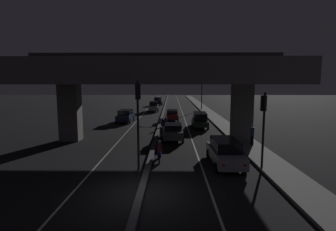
% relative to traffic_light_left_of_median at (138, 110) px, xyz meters
% --- Properties ---
extents(ground_plane, '(200.00, 200.00, 0.00)m').
position_rel_traffic_light_left_of_median_xyz_m(ground_plane, '(0.57, -3.56, -3.77)').
color(ground_plane, black).
extents(lane_line_left_inner, '(0.12, 126.00, 0.00)m').
position_rel_traffic_light_left_of_median_xyz_m(lane_line_left_inner, '(-2.87, 31.44, -3.77)').
color(lane_line_left_inner, beige).
rests_on(lane_line_left_inner, ground_plane).
extents(lane_line_right_inner, '(0.12, 126.00, 0.00)m').
position_rel_traffic_light_left_of_median_xyz_m(lane_line_right_inner, '(4.02, 31.44, -3.77)').
color(lane_line_right_inner, beige).
rests_on(lane_line_right_inner, ground_plane).
extents(median_divider, '(0.35, 126.00, 0.23)m').
position_rel_traffic_light_left_of_median_xyz_m(median_divider, '(0.57, 31.44, -3.66)').
color(median_divider, '#4C4C51').
rests_on(median_divider, ground_plane).
extents(sidewalk_right, '(2.22, 126.00, 0.17)m').
position_rel_traffic_light_left_of_median_xyz_m(sidewalk_right, '(8.70, 24.44, -3.69)').
color(sidewalk_right, gray).
rests_on(sidewalk_right, ground_plane).
extents(elevated_overpass, '(22.97, 12.76, 8.11)m').
position_rel_traffic_light_left_of_median_xyz_m(elevated_overpass, '(0.57, 8.28, 2.34)').
color(elevated_overpass, slate).
rests_on(elevated_overpass, ground_plane).
extents(traffic_light_left_of_median, '(0.30, 0.49, 5.56)m').
position_rel_traffic_light_left_of_median_xyz_m(traffic_light_left_of_median, '(0.00, 0.00, 0.00)').
color(traffic_light_left_of_median, black).
rests_on(traffic_light_left_of_median, ground_plane).
extents(traffic_light_right_of_median, '(0.30, 0.49, 4.85)m').
position_rel_traffic_light_left_of_median_xyz_m(traffic_light_right_of_median, '(7.68, 0.01, -0.46)').
color(traffic_light_right_of_median, black).
rests_on(traffic_light_right_of_median, ground_plane).
extents(street_lamp, '(2.09, 0.32, 7.10)m').
position_rel_traffic_light_left_of_median_xyz_m(street_lamp, '(7.63, 35.10, 0.47)').
color(street_lamp, '#2D2D30').
rests_on(street_lamp, ground_plane).
extents(car_silver_lead, '(2.01, 4.84, 1.71)m').
position_rel_traffic_light_left_of_median_xyz_m(car_silver_lead, '(5.63, 1.06, -2.89)').
color(car_silver_lead, gray).
rests_on(car_silver_lead, ground_plane).
extents(car_grey_second, '(2.00, 4.78, 1.52)m').
position_rel_traffic_light_left_of_median_xyz_m(car_grey_second, '(2.23, 8.81, -2.96)').
color(car_grey_second, '#515459').
rests_on(car_grey_second, ground_plane).
extents(car_dark_green_third, '(2.09, 4.86, 1.77)m').
position_rel_traffic_light_left_of_median_xyz_m(car_dark_green_third, '(5.53, 15.73, -2.82)').
color(car_dark_green_third, black).
rests_on(car_dark_green_third, ground_plane).
extents(car_dark_red_fourth, '(1.87, 4.66, 1.55)m').
position_rel_traffic_light_left_of_median_xyz_m(car_dark_red_fourth, '(2.18, 21.42, -2.98)').
color(car_dark_red_fourth, '#591414').
rests_on(car_dark_red_fourth, ground_plane).
extents(car_dark_blue_lead_oncoming, '(2.08, 4.62, 1.71)m').
position_rel_traffic_light_left_of_median_xyz_m(car_dark_blue_lead_oncoming, '(-4.26, 19.66, -2.88)').
color(car_dark_blue_lead_oncoming, '#141938').
rests_on(car_dark_blue_lead_oncoming, ground_plane).
extents(car_silver_second_oncoming, '(1.93, 4.72, 1.90)m').
position_rel_traffic_light_left_of_median_xyz_m(car_silver_second_oncoming, '(-1.29, 33.03, -2.80)').
color(car_silver_second_oncoming, gray).
rests_on(car_silver_second_oncoming, ground_plane).
extents(car_dark_blue_third_oncoming, '(2.16, 4.19, 1.86)m').
position_rel_traffic_light_left_of_median_xyz_m(car_dark_blue_third_oncoming, '(-1.15, 46.50, -2.82)').
color(car_dark_blue_third_oncoming, '#141938').
rests_on(car_dark_blue_third_oncoming, ground_plane).
extents(motorcycle_blue_filtering_near, '(0.32, 1.97, 1.50)m').
position_rel_traffic_light_left_of_median_xyz_m(motorcycle_blue_filtering_near, '(1.24, 1.84, -3.14)').
color(motorcycle_blue_filtering_near, black).
rests_on(motorcycle_blue_filtering_near, ground_plane).
extents(motorcycle_white_filtering_mid, '(0.33, 1.81, 1.37)m').
position_rel_traffic_light_left_of_median_xyz_m(motorcycle_white_filtering_mid, '(1.11, 7.92, -3.18)').
color(motorcycle_white_filtering_mid, black).
rests_on(motorcycle_white_filtering_mid, ground_plane).
extents(motorcycle_black_filtering_far, '(0.34, 1.87, 1.40)m').
position_rel_traffic_light_left_of_median_xyz_m(motorcycle_black_filtering_far, '(1.39, 15.30, -3.17)').
color(motorcycle_black_filtering_far, black).
rests_on(motorcycle_black_filtering_far, ground_plane).
extents(pedestrian_on_sidewalk, '(0.32, 0.32, 1.73)m').
position_rel_traffic_light_left_of_median_xyz_m(pedestrian_on_sidewalk, '(8.93, 6.00, -2.73)').
color(pedestrian_on_sidewalk, black).
rests_on(pedestrian_on_sidewalk, sidewalk_right).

